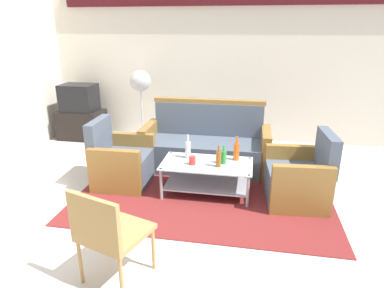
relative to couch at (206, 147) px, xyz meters
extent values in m
plane|color=beige|center=(0.19, -1.59, -0.32)|extent=(14.00, 14.00, 0.00)
cube|color=silver|center=(0.19, 1.47, 1.08)|extent=(6.52, 0.12, 2.80)
cube|color=maroon|center=(0.10, -0.73, -0.31)|extent=(3.07, 2.25, 0.01)
cube|color=#4C5666|center=(0.00, -0.05, -0.10)|extent=(1.60, 0.71, 0.42)
cube|color=#4C5666|center=(0.00, 0.27, 0.35)|extent=(1.60, 0.15, 0.48)
cube|color=olive|center=(0.84, -0.05, 0.00)|extent=(0.12, 0.70, 0.62)
cube|color=olive|center=(-0.84, -0.06, 0.00)|extent=(0.12, 0.70, 0.62)
cube|color=olive|center=(0.00, 0.27, 0.62)|extent=(1.64, 0.11, 0.06)
cube|color=#4C5666|center=(-0.99, -0.70, -0.11)|extent=(0.68, 0.62, 0.40)
cube|color=#4C5666|center=(-1.30, -0.71, 0.32)|extent=(0.14, 0.60, 0.45)
cube|color=olive|center=(-1.00, -0.37, -0.02)|extent=(0.66, 0.12, 0.58)
cube|color=olive|center=(-0.98, -1.03, -0.02)|extent=(0.66, 0.12, 0.58)
cube|color=#4C5666|center=(1.18, -0.81, -0.11)|extent=(0.71, 0.65, 0.40)
cube|color=#4C5666|center=(1.49, -0.79, 0.32)|extent=(0.17, 0.61, 0.45)
cube|color=olive|center=(1.21, -1.14, -0.02)|extent=(0.67, 0.15, 0.58)
cube|color=olive|center=(1.16, -0.48, -0.02)|extent=(0.67, 0.15, 0.58)
cube|color=silver|center=(0.12, -0.81, 0.09)|extent=(1.10, 0.60, 0.02)
cube|color=#9E9EA5|center=(0.12, -0.81, -0.19)|extent=(1.00, 0.52, 0.02)
cylinder|color=#9E9EA5|center=(-0.39, -0.55, -0.11)|extent=(0.04, 0.04, 0.40)
cylinder|color=#9E9EA5|center=(0.63, -0.55, -0.11)|extent=(0.04, 0.04, 0.40)
cylinder|color=#9E9EA5|center=(-0.39, -1.07, -0.11)|extent=(0.04, 0.04, 0.40)
cylinder|color=#9E9EA5|center=(0.63, -1.07, -0.11)|extent=(0.04, 0.04, 0.40)
cylinder|color=silver|center=(-0.14, -0.68, 0.20)|extent=(0.07, 0.07, 0.21)
cylinder|color=silver|center=(-0.14, -0.68, 0.36)|extent=(0.03, 0.03, 0.09)
cylinder|color=#2D8C38|center=(0.32, -0.79, 0.18)|extent=(0.07, 0.07, 0.16)
cylinder|color=#2D8C38|center=(0.32, -0.79, 0.29)|extent=(0.03, 0.03, 0.07)
cylinder|color=#D85919|center=(0.47, -0.64, 0.20)|extent=(0.07, 0.07, 0.22)
cylinder|color=#D85919|center=(0.47, -0.64, 0.36)|extent=(0.03, 0.03, 0.09)
cylinder|color=brown|center=(0.27, -0.89, 0.19)|extent=(0.06, 0.06, 0.19)
cylinder|color=brown|center=(0.27, -0.89, 0.32)|extent=(0.02, 0.02, 0.08)
cylinder|color=red|center=(-0.04, -0.88, 0.14)|extent=(0.08, 0.08, 0.10)
cube|color=black|center=(-2.44, 0.96, -0.06)|extent=(0.80, 0.50, 0.52)
cube|color=black|center=(-2.44, 0.96, 0.44)|extent=(0.61, 0.46, 0.48)
cube|color=black|center=(-2.44, 1.18, 0.44)|extent=(0.51, 0.02, 0.36)
cylinder|color=#2D2D33|center=(-1.30, 1.01, -0.30)|extent=(0.32, 0.32, 0.03)
cylinder|color=#B2B2B7|center=(-1.30, 1.01, 0.19)|extent=(0.03, 0.03, 0.95)
sphere|color=#B2B2B7|center=(-1.30, 1.01, 0.77)|extent=(0.36, 0.36, 0.36)
cube|color=#AD844C|center=(-0.39, -2.40, 0.10)|extent=(0.61, 0.61, 0.04)
cube|color=#AD844C|center=(-0.46, -2.61, 0.32)|extent=(0.47, 0.19, 0.40)
cylinder|color=#AD844C|center=(-0.53, -2.13, -0.11)|extent=(0.03, 0.03, 0.42)
cylinder|color=#AD844C|center=(-0.13, -2.27, -0.11)|extent=(0.03, 0.03, 0.42)
cylinder|color=#AD844C|center=(-0.66, -2.53, -0.11)|extent=(0.03, 0.03, 0.42)
cylinder|color=#AD844C|center=(-0.26, -2.66, -0.11)|extent=(0.03, 0.03, 0.42)
camera|label=1|loc=(0.63, -4.59, 1.69)|focal=31.76mm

